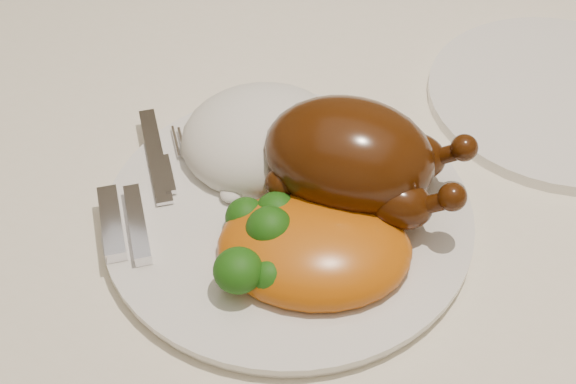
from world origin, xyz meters
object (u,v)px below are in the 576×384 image
(side_plate, at_px, (561,98))
(roast_chicken, at_px, (353,157))
(dining_table, at_px, (406,187))
(dinner_plate, at_px, (288,216))

(side_plate, distance_m, roast_chicken, 0.23)
(dining_table, xyz_separation_m, roast_chicken, (-0.03, -0.13, 0.15))
(dining_table, height_order, dinner_plate, dinner_plate)
(roast_chicken, bearing_deg, side_plate, 50.34)
(dining_table, relative_size, dinner_plate, 5.86)
(dining_table, bearing_deg, side_plate, 18.92)
(dining_table, relative_size, side_plate, 6.87)
(dinner_plate, xyz_separation_m, side_plate, (0.19, 0.21, -0.00))
(dinner_plate, bearing_deg, dining_table, 67.34)
(dining_table, distance_m, roast_chicken, 0.21)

